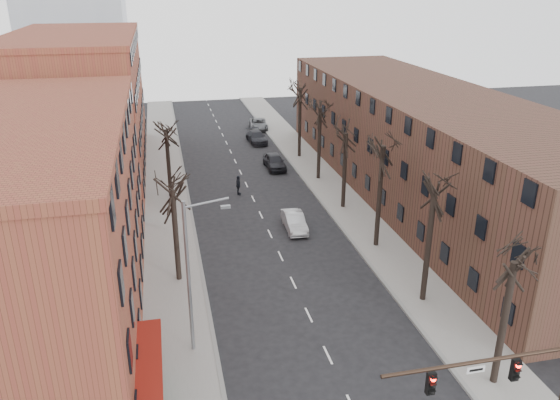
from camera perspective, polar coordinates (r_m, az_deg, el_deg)
sidewalk_left at (r=54.03m, az=-11.76°, el=0.68°), size 4.00×90.00×0.15m
sidewalk_right at (r=56.33m, az=4.69°, el=1.95°), size 4.00×90.00×0.15m
building_left_near at (r=34.22m, az=-25.10°, el=-2.91°), size 12.00×26.00×12.00m
building_left_far at (r=61.32m, az=-20.06°, el=9.08°), size 12.00×28.00×14.00m
building_right at (r=53.37m, az=14.73°, el=5.73°), size 12.00×50.00×10.00m
tree_right_a at (r=31.44m, az=21.35°, el=-17.39°), size 5.20×5.20×10.00m
tree_right_b at (r=36.95m, az=14.64°, el=-10.13°), size 5.20×5.20×10.80m
tree_right_c at (r=43.25m, az=9.97°, el=-4.78°), size 5.20×5.20×11.60m
tree_right_d at (r=50.04m, az=6.58°, el=-0.82°), size 5.20×5.20×10.00m
tree_right_e at (r=57.14m, az=4.02°, el=2.19°), size 5.20×5.20×10.80m
tree_right_f at (r=64.46m, az=2.02°, el=4.51°), size 5.20×5.20×11.60m
tree_left_a at (r=38.62m, az=-10.47°, el=-8.26°), size 5.20×5.20×9.50m
tree_left_b at (r=53.12m, az=-11.30°, el=0.26°), size 5.20×5.20×9.50m
signal_mast_arm at (r=24.64m, az=24.90°, el=-17.21°), size 8.14×0.30×7.20m
streetlight at (r=29.20m, az=-9.25°, el=-7.36°), size 2.45×0.22×9.03m
silver_sedan at (r=45.15m, az=1.51°, el=-2.26°), size 1.64×4.39×1.43m
parked_car_near at (r=60.14m, az=-0.59°, el=4.07°), size 2.03×4.85×1.64m
parked_car_mid at (r=70.26m, az=-2.47°, el=6.58°), size 2.37×5.13×1.45m
parked_car_far at (r=77.07m, az=-2.27°, el=7.94°), size 2.82×5.31×1.42m
pedestrian_crossing at (r=52.63m, az=-4.38°, el=1.55°), size 0.73×1.21×1.93m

